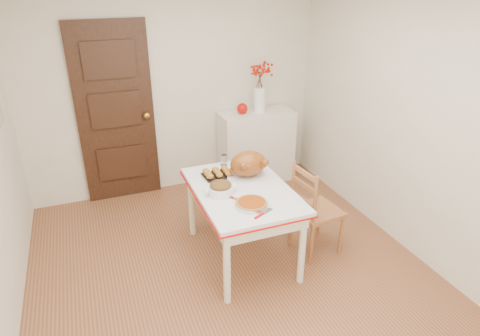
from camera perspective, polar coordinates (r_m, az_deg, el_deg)
name	(u,v)px	position (r m, az deg, el deg)	size (l,w,h in m)	color
floor	(235,279)	(3.83, -0.64, -15.10)	(3.50, 4.00, 0.00)	brown
wall_back	(175,89)	(5.00, -8.99, 10.67)	(3.50, 0.00, 2.50)	beige
wall_right	(415,123)	(4.09, 23.00, 5.67)	(0.00, 4.00, 2.50)	beige
door_back	(116,115)	(4.94, -16.72, 7.06)	(0.85, 0.06, 2.06)	black
sideboard	(256,147)	(5.33, 2.23, 2.96)	(0.93, 0.41, 0.93)	silver
kitchen_table	(242,223)	(3.90, 0.27, -7.60)	(0.84, 1.23, 0.74)	white
chair_oak	(317,209)	(4.01, 10.61, -5.53)	(0.40, 0.40, 0.91)	#A06F3E
berry_vase	(260,86)	(5.10, 2.74, 11.17)	(0.33, 0.33, 0.64)	white
apple	(242,109)	(5.08, 0.31, 8.19)	(0.13, 0.13, 0.13)	#BD0904
turkey_platter	(248,165)	(3.85, 1.13, 0.43)	(0.40, 0.32, 0.26)	brown
pumpkin_pie	(252,203)	(3.43, 1.60, -4.86)	(0.27, 0.27, 0.06)	#8E370A
stuffing_dish	(221,188)	(3.60, -2.68, -2.78)	(0.29, 0.22, 0.11)	brown
rolls_tray	(217,173)	(3.92, -3.16, -0.68)	(0.26, 0.20, 0.07)	#A96D23
pie_server	(263,213)	(3.34, 3.24, -6.24)	(0.21, 0.06, 0.01)	silver
carving_knife	(237,199)	(3.53, -0.43, -4.29)	(0.23, 0.06, 0.01)	silver
drinking_glass	(224,160)	(4.14, -2.22, 1.13)	(0.06, 0.06, 0.11)	white
shaker_pair	(250,157)	(4.21, 1.34, 1.46)	(0.10, 0.04, 0.10)	white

